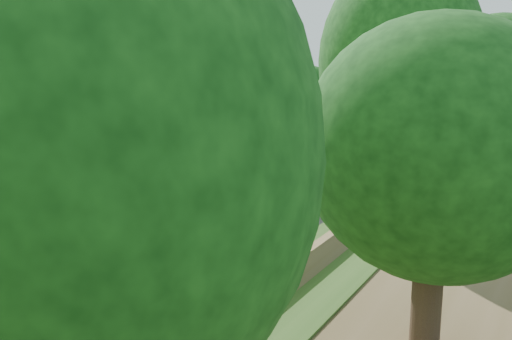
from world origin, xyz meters
The scene contains 11 objects.
ground centered at (0.00, 0.00, 0.00)m, with size 320.00×320.00×0.00m, color #2D4C19.
trackbed centered at (2.00, 60.00, 0.07)m, with size 9.50×170.00×0.28m.
platform centered at (-5.20, 16.00, 0.19)m, with size 6.40×68.00×0.38m, color #B1A48E.
yellow_stripe centered at (-2.35, 16.00, 0.39)m, with size 0.55×68.00×0.01m, color gold.
station_building centered at (-14.00, 30.00, 4.09)m, with size 8.60×6.60×8.00m.
signal_gantry centered at (2.47, 54.99, 4.82)m, with size 8.40×0.38×6.20m.
trees_behind_platform centered at (-11.17, 20.67, 4.53)m, with size 7.82×53.32×7.21m.
train centered at (0.00, 82.43, 2.24)m, with size 2.98×139.67×4.37m.
lamppost_far centered at (-4.00, 11.08, 2.57)m, with size 0.49×0.49×4.91m.
signal_platform centered at (-2.90, 7.12, 4.00)m, with size 0.35×0.27×5.89m.
signal_farside centered at (6.20, 21.21, 4.06)m, with size 0.35×0.28×6.45m.
Camera 1 is at (14.11, -12.07, 8.82)m, focal length 40.00 mm.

